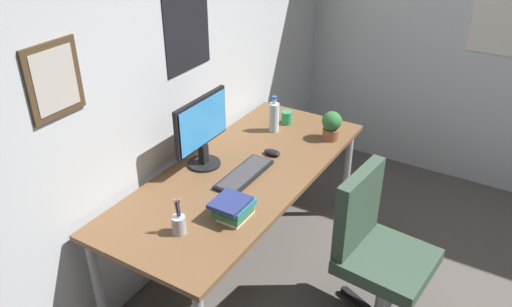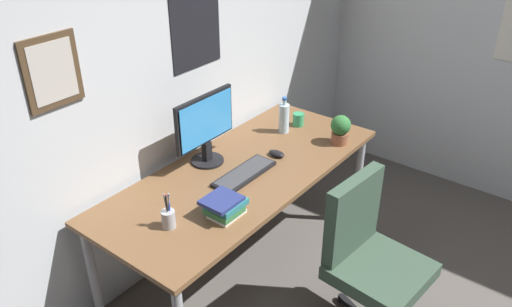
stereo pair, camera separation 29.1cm
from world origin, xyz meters
TOP-DOWN VIEW (x-y plane):
  - wall_back at (-0.00, 2.15)m, footprint 4.40×0.10m
  - desk at (0.23, 1.67)m, footprint 1.90×0.79m
  - office_chair at (0.24, 0.83)m, footprint 0.56×0.57m
  - monitor at (0.18, 1.91)m, footprint 0.46×0.20m
  - keyboard at (0.19, 1.63)m, footprint 0.43×0.15m
  - computer_mouse at (0.49, 1.61)m, footprint 0.06×0.11m
  - water_bottle at (0.79, 1.77)m, footprint 0.07×0.07m
  - coffee_mug_near at (0.94, 1.75)m, footprint 0.11×0.08m
  - potted_plant at (0.88, 1.39)m, footprint 0.13×0.13m
  - pen_cup at (-0.42, 1.62)m, footprint 0.07×0.07m
  - book_stack_left at (-0.17, 1.47)m, footprint 0.21×0.17m

SIDE VIEW (x-z plane):
  - office_chair at x=0.24m, z-range 0.05..1.00m
  - desk at x=0.23m, z-range 0.30..1.04m
  - keyboard at x=0.19m, z-range 0.74..0.76m
  - computer_mouse at x=0.49m, z-range 0.74..0.77m
  - coffee_mug_near at x=0.94m, z-range 0.74..0.83m
  - pen_cup at x=-0.42m, z-range 0.69..0.89m
  - book_stack_left at x=-0.17m, z-range 0.74..0.84m
  - potted_plant at x=0.88m, z-range 0.75..0.94m
  - water_bottle at x=0.79m, z-range 0.72..0.97m
  - monitor at x=0.18m, z-range 0.76..1.19m
  - wall_back at x=0.00m, z-range 0.00..2.60m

